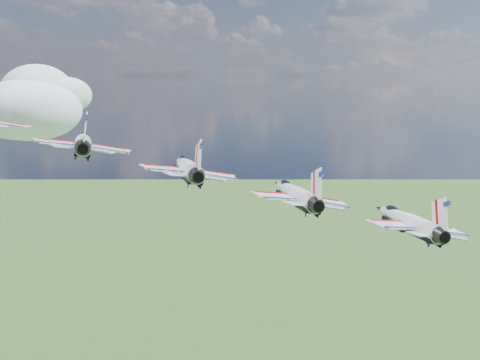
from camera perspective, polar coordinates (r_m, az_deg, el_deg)
cloud_far at (r=229.20m, az=-18.23°, el=7.31°), size 53.87×42.33×21.16m
jet_1 at (r=71.34m, az=-14.65°, el=3.52°), size 15.19×17.67×5.94m
jet_2 at (r=67.82m, az=-5.08°, el=1.23°), size 15.19×17.67×5.94m
jet_3 at (r=66.48m, az=5.18°, el=-1.26°), size 15.19×17.67×5.94m
jet_4 at (r=67.45m, az=15.52°, el=-3.73°), size 15.19×17.67×5.94m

